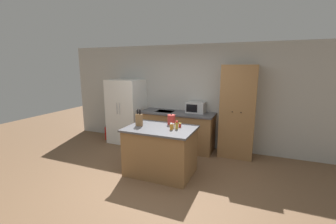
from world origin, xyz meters
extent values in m
plane|color=brown|center=(0.00, 0.00, 0.00)|extent=(14.00, 14.00, 0.00)
cube|color=#B2B2AD|center=(0.00, 2.33, 1.30)|extent=(7.20, 0.06, 2.60)
cube|color=white|center=(-1.72, 1.94, 0.86)|extent=(0.87, 0.72, 1.72)
cylinder|color=silver|center=(-1.76, 1.56, 0.99)|extent=(0.02, 0.02, 0.30)
cylinder|color=silver|center=(-1.68, 1.56, 0.99)|extent=(0.02, 0.02, 0.30)
cube|color=olive|center=(-0.25, 1.97, 0.45)|extent=(1.83, 0.66, 0.90)
cube|color=#4C4C51|center=(-0.25, 1.97, 0.92)|extent=(1.87, 0.70, 0.03)
cube|color=#9EA0A3|center=(-0.58, 1.97, 0.93)|extent=(0.44, 0.34, 0.01)
cube|color=olive|center=(1.19, 2.03, 1.05)|extent=(0.75, 0.54, 2.10)
sphere|color=black|center=(1.10, 1.75, 1.09)|extent=(0.02, 0.02, 0.02)
sphere|color=black|center=(1.28, 1.75, 1.09)|extent=(0.02, 0.02, 0.02)
cube|color=olive|center=(-0.08, 0.56, 0.44)|extent=(1.24, 0.87, 0.88)
cube|color=#4C4C51|center=(-0.08, 0.56, 0.90)|extent=(1.30, 0.93, 0.03)
cube|color=#B2B5B7|center=(0.18, 2.11, 1.07)|extent=(0.45, 0.34, 0.27)
cube|color=black|center=(0.13, 1.94, 1.07)|extent=(0.27, 0.01, 0.19)
cube|color=olive|center=(-0.51, 0.52, 1.04)|extent=(0.13, 0.07, 0.24)
cylinder|color=black|center=(-0.55, 0.51, 1.19)|extent=(0.02, 0.02, 0.08)
cylinder|color=black|center=(-0.53, 0.51, 1.20)|extent=(0.02, 0.02, 0.10)
cylinder|color=black|center=(-0.51, 0.53, 1.20)|extent=(0.02, 0.02, 0.10)
cylinder|color=black|center=(-0.49, 0.52, 1.20)|extent=(0.02, 0.02, 0.10)
cylinder|color=black|center=(-0.47, 0.52, 1.20)|extent=(0.02, 0.02, 0.09)
cylinder|color=gold|center=(0.24, 0.59, 0.98)|extent=(0.05, 0.05, 0.13)
cylinder|color=red|center=(0.24, 0.59, 1.06)|extent=(0.04, 0.04, 0.03)
cylinder|color=orange|center=(0.17, 0.51, 0.97)|extent=(0.06, 0.06, 0.10)
cylinder|color=silver|center=(0.17, 0.51, 1.03)|extent=(0.05, 0.05, 0.02)
cylinder|color=beige|center=(0.17, 0.63, 0.96)|extent=(0.04, 0.04, 0.07)
cylinder|color=silver|center=(0.17, 0.63, 1.00)|extent=(0.03, 0.03, 0.02)
cylinder|color=#B2281E|center=(0.26, 0.73, 0.95)|extent=(0.05, 0.05, 0.07)
cylinder|color=#E5DB4C|center=(0.26, 0.73, 0.99)|extent=(0.04, 0.04, 0.01)
cylinder|color=#B72D28|center=(0.02, 0.87, 1.02)|extent=(0.15, 0.15, 0.19)
sphere|color=#262628|center=(0.02, 0.87, 1.13)|extent=(0.02, 0.02, 0.02)
cylinder|color=red|center=(-2.34, 1.83, 0.18)|extent=(0.11, 0.11, 0.37)
cylinder|color=black|center=(-2.34, 1.83, 0.40)|extent=(0.05, 0.05, 0.06)
camera|label=1|loc=(1.62, -3.20, 2.07)|focal=24.00mm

